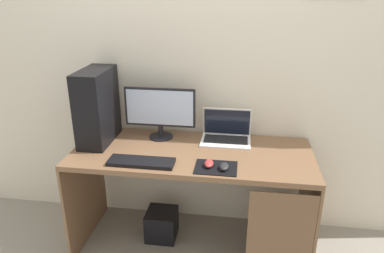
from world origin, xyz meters
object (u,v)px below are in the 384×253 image
at_px(mouse_left, 209,164).
at_px(mouse_right, 224,166).
at_px(keyboard, 141,162).
at_px(laptop, 226,134).
at_px(subwoofer, 162,224).
at_px(monitor, 160,111).
at_px(pc_tower, 97,107).

distance_m(mouse_left, mouse_right, 0.10).
bearing_deg(mouse_left, keyboard, -177.31).
distance_m(laptop, mouse_left, 0.43).
relative_size(mouse_right, subwoofer, 0.43).
bearing_deg(keyboard, mouse_right, -0.55).
bearing_deg(monitor, keyboard, -94.16).
height_order(keyboard, mouse_left, mouse_left).
bearing_deg(subwoofer, mouse_left, -33.49).
relative_size(keyboard, mouse_right, 4.38).
distance_m(pc_tower, monitor, 0.44).
relative_size(pc_tower, laptop, 1.47).
distance_m(pc_tower, keyboard, 0.56).
bearing_deg(subwoofer, keyboard, -100.71).
xyz_separation_m(keyboard, mouse_left, (0.43, 0.02, 0.01)).
distance_m(laptop, keyboard, 0.68).
distance_m(mouse_left, subwoofer, 0.81).
bearing_deg(pc_tower, subwoofer, -5.12).
relative_size(keyboard, subwoofer, 1.88).
bearing_deg(mouse_right, laptop, 91.77).
bearing_deg(mouse_right, mouse_left, 165.26).
relative_size(laptop, keyboard, 0.84).
height_order(laptop, mouse_left, laptop).
distance_m(pc_tower, laptop, 0.93).
distance_m(laptop, mouse_right, 0.45).
bearing_deg(keyboard, laptop, 41.25).
relative_size(pc_tower, mouse_left, 5.41).
bearing_deg(laptop, subwoofer, -158.87).
bearing_deg(mouse_left, laptop, 79.20).
bearing_deg(keyboard, subwoofer, 79.29).
distance_m(monitor, mouse_right, 0.68).
distance_m(monitor, keyboard, 0.47).
relative_size(keyboard, mouse_left, 4.38).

